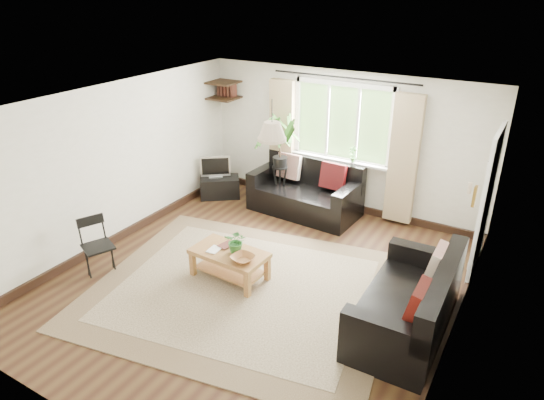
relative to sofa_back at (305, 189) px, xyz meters
The scene contains 24 objects.
floor 2.31m from the sofa_back, 79.30° to the right, with size 5.50×5.50×0.00m, color #331B11.
ceiling 3.00m from the sofa_back, 79.30° to the right, with size 5.50×5.50×0.00m, color white.
wall_back 1.02m from the sofa_back, 51.02° to the left, with size 5.00×0.02×2.40m, color silver.
wall_front 5.06m from the sofa_back, 85.16° to the right, with size 5.00×0.02×2.40m, color silver.
wall_left 3.14m from the sofa_back, 133.00° to the right, with size 0.02×5.50×2.40m, color silver.
wall_right 3.75m from the sofa_back, 37.35° to the right, with size 0.02×5.50×2.40m, color silver.
rug 2.56m from the sofa_back, 81.79° to the right, with size 3.78×3.24×0.02m, color beige.
window 1.29m from the sofa_back, 48.76° to the left, with size 2.50×0.16×2.16m, color white, non-canonical shape.
door 2.99m from the sofa_back, 10.38° to the right, with size 0.06×0.96×2.06m, color silver.
corner_shelf 2.35m from the sofa_back, behind, with size 0.50×0.50×0.34m, color black, non-canonical shape.
pendant_lamp 2.48m from the sofa_back, 77.03° to the right, with size 0.36×0.36×0.54m, color beige, non-canonical shape.
wall_sconce 3.68m from the sofa_back, 34.09° to the right, with size 0.12×0.12×0.28m, color beige, non-canonical shape.
sofa_back is the anchor object (origin of this frame).
sofa_right 3.25m from the sofa_back, 42.31° to the right, with size 0.91×1.82×0.86m, color black, non-canonical shape.
coffee_table 2.36m from the sofa_back, 88.47° to the right, with size 1.02×0.56×0.42m, color brown, non-canonical shape.
table_plant 2.32m from the sofa_back, 86.09° to the right, with size 0.29×0.25×0.32m, color #2D6E2C.
bowl 2.48m from the sofa_back, 81.79° to the right, with size 0.30×0.30×0.07m, color #9C6435.
book_a 2.44m from the sofa_back, 94.74° to the right, with size 0.15×0.20×0.02m, color white.
book_b 2.23m from the sofa_back, 93.48° to the right, with size 0.16×0.22×0.02m, color #542921.
tv_stand 1.69m from the sofa_back, behind, with size 0.71×0.40×0.38m, color black.
tv 1.76m from the sofa_back, behind, with size 0.55×0.18×0.42m, color #A5A5AA, non-canonical shape.
palm_stand 0.63m from the sofa_back, behind, with size 0.64×0.64×1.64m, color black, non-canonical shape.
folding_chair 3.50m from the sofa_back, 116.17° to the right, with size 0.41×0.41×0.80m, color black, non-canonical shape.
sill_plant 1.00m from the sofa_back, 30.82° to the left, with size 0.14×0.10×0.27m, color #2D6023.
Camera 1 is at (2.96, -4.64, 3.72)m, focal length 32.00 mm.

